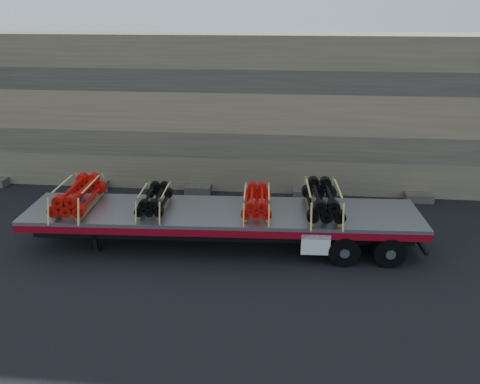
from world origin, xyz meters
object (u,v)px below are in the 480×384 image
at_px(bundle_front, 78,196).
at_px(bundle_midfront, 155,200).
at_px(trailer, 222,228).
at_px(bundle_midrear, 257,202).
at_px(bundle_rear, 322,201).

relative_size(bundle_front, bundle_midfront, 1.27).
relative_size(trailer, bundle_midrear, 6.85).
bearing_deg(trailer, bundle_rear, 0.00).
bearing_deg(bundle_front, trailer, -0.00).
xyz_separation_m(bundle_front, bundle_rear, (8.65, 0.41, 0.00)).
bearing_deg(bundle_midrear, bundle_midfront, -180.00).
distance_m(trailer, bundle_front, 5.26).
height_order(bundle_midfront, bundle_midrear, bundle_midrear).
height_order(bundle_front, bundle_rear, bundle_rear).
height_order(trailer, bundle_rear, bundle_rear).
bearing_deg(trailer, bundle_midfront, 180.00).
relative_size(trailer, bundle_midfront, 7.10).
relative_size(bundle_midfront, bundle_midrear, 0.96).
height_order(trailer, bundle_midfront, bundle_midfront).
bearing_deg(bundle_rear, bundle_midrear, -180.00).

